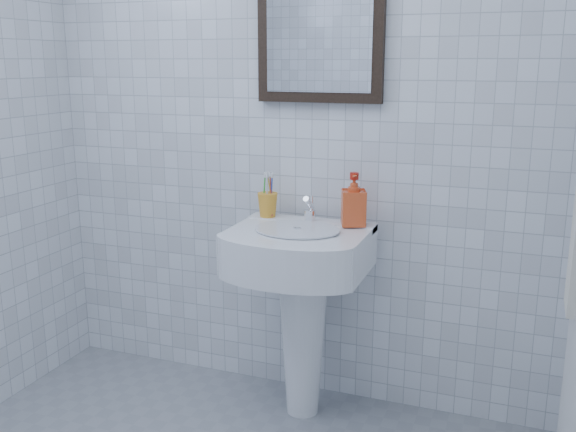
% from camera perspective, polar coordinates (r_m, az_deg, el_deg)
% --- Properties ---
extents(wall_back, '(2.20, 0.02, 2.50)m').
position_cam_1_polar(wall_back, '(2.59, 0.70, 10.35)').
color(wall_back, silver).
rests_on(wall_back, ground).
extents(washbasin, '(0.51, 0.38, 0.79)m').
position_cam_1_polar(washbasin, '(2.51, 1.19, -6.60)').
color(washbasin, white).
rests_on(washbasin, ground).
extents(faucet, '(0.04, 0.10, 0.11)m').
position_cam_1_polar(faucet, '(2.51, 1.94, 0.48)').
color(faucet, white).
rests_on(faucet, washbasin).
extents(toothbrush_cup, '(0.10, 0.10, 0.10)m').
position_cam_1_polar(toothbrush_cup, '(2.58, -1.82, 1.00)').
color(toothbrush_cup, gold).
rests_on(toothbrush_cup, washbasin).
extents(soap_dispenser, '(0.12, 0.12, 0.20)m').
position_cam_1_polar(soap_dispenser, '(2.45, 5.86, 1.48)').
color(soap_dispenser, red).
rests_on(soap_dispenser, washbasin).
extents(wall_mirror, '(0.50, 0.04, 0.62)m').
position_cam_1_polar(wall_mirror, '(2.54, 2.86, 17.03)').
color(wall_mirror, black).
rests_on(wall_mirror, wall_back).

